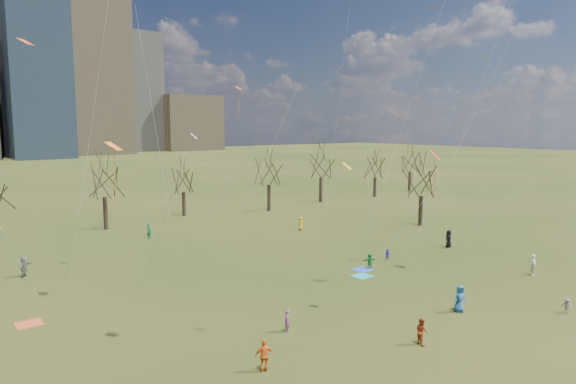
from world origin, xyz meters
TOP-DOWN VIEW (x-y plane):
  - ground at (0.00, 0.00)m, footprint 500.00×500.00m
  - bare_tree_row at (-0.09, 37.22)m, footprint 113.04×29.80m
  - blanket_teal at (3.87, 6.62)m, footprint 1.60×1.50m
  - blanket_navy at (5.34, 8.02)m, footprint 1.60×1.50m
  - blanket_crimson at (-20.97, 12.16)m, footprint 1.60×1.50m
  - person_0 at (3.10, -3.43)m, footprint 1.08×0.91m
  - person_1 at (15.67, -2.09)m, footprint 0.80×0.73m
  - person_2 at (-3.27, -5.20)m, footprint 0.82×0.93m
  - person_3 at (8.67, -8.05)m, footprint 0.53×0.78m
  - person_4 at (-12.51, -2.39)m, footprint 1.11×0.78m
  - person_5 at (6.05, 7.86)m, footprint 1.40×0.78m
  - person_6 at (18.52, 8.42)m, footprint 0.95×1.10m
  - person_7 at (-8.46, 1.02)m, footprint 0.56×0.63m
  - person_8 at (9.46, 8.77)m, footprint 0.63×0.67m
  - person_11 at (-19.09, 23.95)m, footprint 1.54×1.62m
  - person_12 at (11.78, 24.91)m, footprint 0.66×0.90m
  - person_13 at (-4.86, 31.66)m, footprint 0.66×0.77m
  - kites_airborne at (3.33, 11.69)m, footprint 60.23×36.57m

SIDE VIEW (x-z plane):
  - ground at x=0.00m, z-range 0.00..0.00m
  - blanket_teal at x=3.87m, z-range 0.00..0.03m
  - blanket_navy at x=5.34m, z-range 0.00..0.03m
  - blanket_crimson at x=-20.97m, z-range 0.00..0.03m
  - person_8 at x=9.46m, z-range 0.00..1.09m
  - person_3 at x=8.67m, z-range 0.00..1.10m
  - person_7 at x=-8.46m, z-range 0.00..1.44m
  - person_5 at x=6.05m, z-range 0.00..1.44m
  - person_2 at x=-3.27m, z-range 0.00..1.60m
  - person_12 at x=11.78m, z-range 0.00..1.68m
  - person_4 at x=-12.51m, z-range 0.00..1.76m
  - person_13 at x=-4.86m, z-range 0.00..1.80m
  - person_11 at x=-19.09m, z-range 0.00..1.83m
  - person_1 at x=15.67m, z-range 0.00..1.83m
  - person_0 at x=3.10m, z-range 0.00..1.89m
  - person_6 at x=18.52m, z-range 0.00..1.90m
  - bare_tree_row at x=-0.09m, z-range 1.37..10.87m
  - kites_airborne at x=3.33m, z-range -3.17..29.23m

